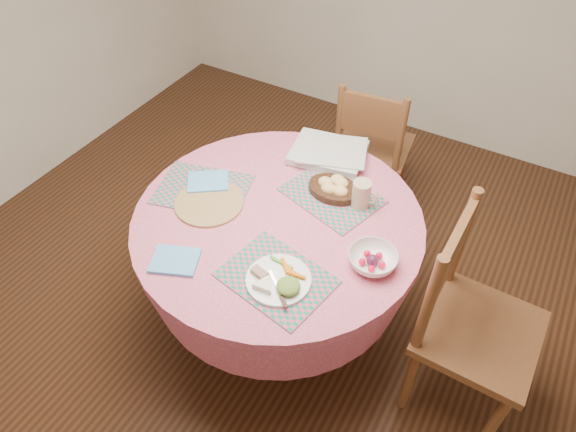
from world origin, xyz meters
name	(u,v)px	position (x,y,z in m)	size (l,w,h in m)	color
ground	(280,318)	(0.00, 0.00, 0.00)	(4.00, 4.00, 0.00)	#331C0F
dining_table	(278,247)	(0.00, 0.00, 0.56)	(1.24, 1.24, 0.75)	#DB667B
chair_right	(469,320)	(0.85, 0.06, 0.53)	(0.46, 0.48, 1.02)	brown
chair_back	(372,146)	(0.03, 1.01, 0.47)	(0.46, 0.45, 0.90)	brown
placemat_front	(277,278)	(0.16, -0.29, 0.75)	(0.40, 0.30, 0.01)	#14745C
placemat_left	(203,189)	(-0.38, -0.02, 0.75)	(0.40, 0.30, 0.01)	#14745C
placemat_back	(332,195)	(0.14, 0.23, 0.75)	(0.40, 0.30, 0.01)	#14745C
wicker_trivet	(209,203)	(-0.30, -0.08, 0.76)	(0.30, 0.30, 0.01)	olive
napkin_near	(175,261)	(-0.22, -0.41, 0.76)	(0.18, 0.14, 0.01)	#569EDD
napkin_far	(208,182)	(-0.38, 0.03, 0.76)	(0.18, 0.14, 0.01)	#569EDD
dinner_plate	(279,280)	(0.19, -0.30, 0.77)	(0.25, 0.25, 0.05)	white
bread_bowl	(334,187)	(0.14, 0.25, 0.79)	(0.23, 0.23, 0.08)	black
latte_mug	(362,194)	(0.28, 0.24, 0.82)	(0.12, 0.08, 0.12)	tan
fruit_bowl	(373,260)	(0.45, -0.05, 0.78)	(0.25, 0.25, 0.06)	white
newspaper_stack	(329,152)	(0.00, 0.48, 0.78)	(0.40, 0.34, 0.04)	silver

